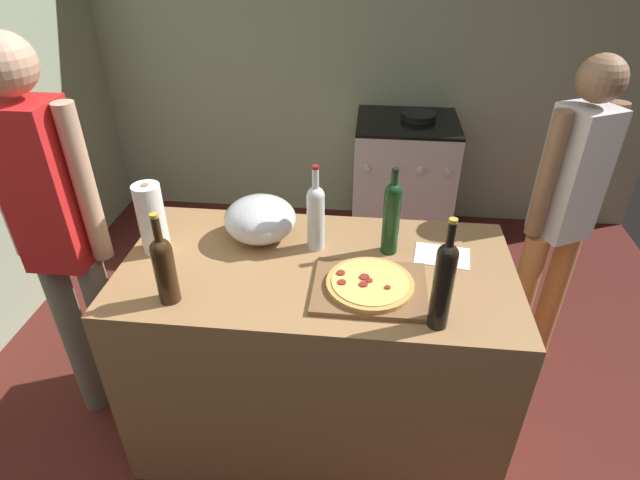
{
  "coord_description": "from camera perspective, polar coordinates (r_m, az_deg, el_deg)",
  "views": [
    {
      "loc": [
        0.15,
        -0.88,
        2.04
      ],
      "look_at": [
        -0.02,
        0.79,
        0.95
      ],
      "focal_mm": 28.78,
      "sensor_mm": 36.0,
      "label": 1
    }
  ],
  "objects": [
    {
      "name": "person_in_red",
      "position": [
        2.55,
        25.4,
        2.98
      ],
      "size": [
        0.34,
        0.27,
        1.58
      ],
      "color": "#D88C4C",
      "rests_on": "ground_plane"
    },
    {
      "name": "stove",
      "position": [
        3.63,
        9.14,
        6.41
      ],
      "size": [
        0.66,
        0.61,
        0.93
      ],
      "color": "#B7B7BC",
      "rests_on": "ground_plane"
    },
    {
      "name": "recipe_sheet",
      "position": [
        2.06,
        13.41,
        -1.7
      ],
      "size": [
        0.23,
        0.18,
        0.0
      ],
      "primitive_type": "cube",
      "rotation": [
        0.0,
        0.0,
        -0.13
      ],
      "color": "white",
      "rests_on": "counter"
    },
    {
      "name": "counter",
      "position": [
        2.24,
        -0.28,
        -12.23
      ],
      "size": [
        1.49,
        0.76,
        0.9
      ],
      "primitive_type": "cube",
      "color": "#9E7247",
      "rests_on": "ground_plane"
    },
    {
      "name": "kitchen_wall_rear",
      "position": [
        3.74,
        3.84,
        21.34
      ],
      "size": [
        4.21,
        0.1,
        2.6
      ],
      "primitive_type": "cube",
      "color": "#99A889",
      "rests_on": "ground_plane"
    },
    {
      "name": "paper_towel_roll",
      "position": [
        2.06,
        -18.21,
        2.24
      ],
      "size": [
        0.1,
        0.1,
        0.29
      ],
      "color": "white",
      "rests_on": "counter"
    },
    {
      "name": "pizza",
      "position": [
        1.82,
        5.57,
        -4.83
      ],
      "size": [
        0.31,
        0.31,
        0.03
      ],
      "color": "tan",
      "rests_on": "cutting_board"
    },
    {
      "name": "mixing_bowl",
      "position": [
        2.08,
        -6.67,
        2.33
      ],
      "size": [
        0.29,
        0.29,
        0.18
      ],
      "color": "#B2B2B7",
      "rests_on": "counter"
    },
    {
      "name": "cutting_board",
      "position": [
        1.83,
        5.55,
        -5.35
      ],
      "size": [
        0.4,
        0.32,
        0.02
      ],
      "primitive_type": "cube",
      "color": "brown",
      "rests_on": "counter"
    },
    {
      "name": "wine_bottle_green",
      "position": [
        1.78,
        -16.93,
        -2.84
      ],
      "size": [
        0.07,
        0.07,
        0.34
      ],
      "color": "#331E0F",
      "rests_on": "counter"
    },
    {
      "name": "ground_plane",
      "position": [
        3.04,
        1.6,
        -9.5
      ],
      "size": [
        4.21,
        3.33,
        0.02
      ],
      "primitive_type": "cube",
      "color": "#511E19"
    },
    {
      "name": "person_in_stripes",
      "position": [
        2.22,
        -27.17,
        1.17
      ],
      "size": [
        0.4,
        0.21,
        1.73
      ],
      "color": "slate",
      "rests_on": "ground_plane"
    },
    {
      "name": "wine_bottle_clear",
      "position": [
        1.97,
        -0.48,
        2.87
      ],
      "size": [
        0.07,
        0.07,
        0.35
      ],
      "color": "silver",
      "rests_on": "counter"
    },
    {
      "name": "wine_bottle_amber",
      "position": [
        1.63,
        13.56,
        -4.58
      ],
      "size": [
        0.07,
        0.07,
        0.4
      ],
      "color": "black",
      "rests_on": "counter"
    },
    {
      "name": "wine_bottle_dark",
      "position": [
        1.96,
        7.96,
        2.76
      ],
      "size": [
        0.07,
        0.07,
        0.36
      ],
      "color": "#143819",
      "rests_on": "counter"
    }
  ]
}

